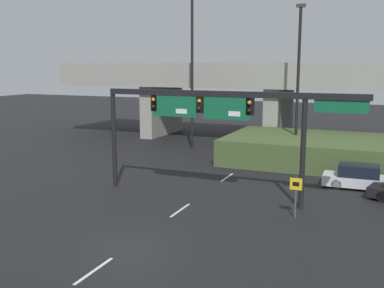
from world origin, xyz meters
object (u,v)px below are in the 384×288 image
Objects in this scene: signal_gantry at (216,112)px; speed_limit_sign at (296,191)px; highway_light_pole_near at (192,60)px; parked_sedan_near_right at (360,178)px; highway_light_pole_far at (298,79)px.

signal_gantry is 7.12× the size of speed_limit_sign.
highway_light_pole_near is 18.63m from parked_sedan_near_right.
signal_gantry is 0.98× the size of highway_light_pole_near.
signal_gantry is 1.22× the size of highway_light_pole_far.
highway_light_pole_near is 1.25× the size of highway_light_pole_far.
signal_gantry is at bearing -62.10° from highway_light_pole_near.
highway_light_pole_far reaches higher than signal_gantry.
highway_light_pole_near is at bearing 128.17° from speed_limit_sign.
highway_light_pole_far is (2.20, 12.94, 1.50)m from signal_gantry.
highway_light_pole_far is 10.82m from parked_sedan_near_right.
parked_sedan_near_right is (14.94, -8.36, -7.34)m from highway_light_pole_near.
highway_light_pole_near is at bearing 174.11° from highway_light_pole_far.
speed_limit_sign is at bearing -112.10° from parked_sedan_near_right.
highway_light_pole_far reaches higher than parked_sedan_near_right.
highway_light_pole_far is 2.63× the size of parked_sedan_near_right.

